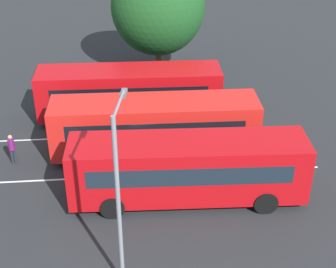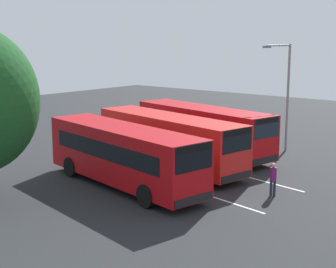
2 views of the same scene
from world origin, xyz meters
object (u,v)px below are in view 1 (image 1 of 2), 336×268
bus_far_left (129,92)px  depot_tree (158,6)px  street_lamp (119,191)px  bus_center_left (154,126)px  pedestrian (12,147)px  bus_center_right (187,168)px

bus_far_left → depot_tree: (-3.26, -6.22, 3.08)m
street_lamp → bus_center_left: bearing=-1.3°
street_lamp → pedestrian: bearing=43.1°
bus_center_right → bus_far_left: bearing=-71.4°
bus_far_left → bus_center_right: (-1.08, 8.53, 0.00)m
street_lamp → bus_far_left: bearing=7.6°
bus_far_left → pedestrian: bearing=37.3°
bus_far_left → pedestrian: bus_far_left is taller
bus_far_left → bus_center_right: size_ratio=1.00×
bus_far_left → street_lamp: 13.17m
bus_center_left → street_lamp: size_ratio=1.52×
bus_far_left → depot_tree: bearing=-107.1°
bus_center_left → pedestrian: bearing=2.9°
bus_center_right → pedestrian: 9.37m
bus_center_right → street_lamp: street_lamp is taller
pedestrian → depot_tree: bearing=96.1°
bus_center_right → pedestrian: bearing=-22.0°
pedestrian → depot_tree: depot_tree is taller
pedestrian → bus_far_left: bearing=79.0°
bus_center_left → depot_tree: size_ratio=1.33×
bus_center_right → depot_tree: 15.23m
depot_tree → bus_far_left: bearing=62.3°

